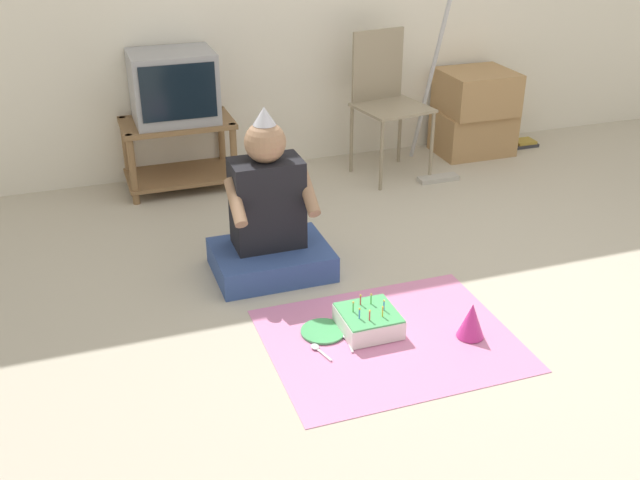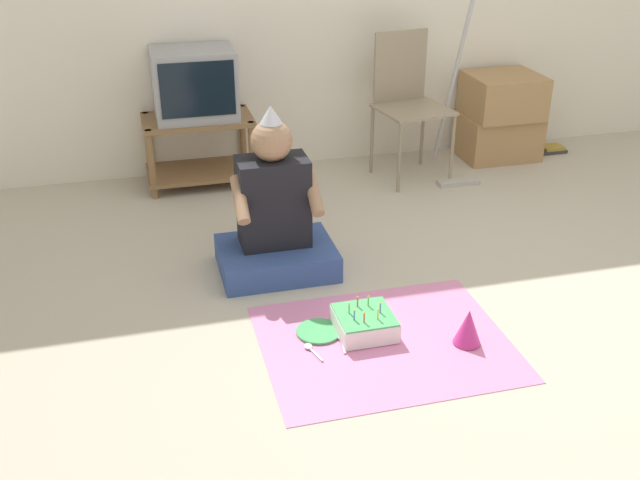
{
  "view_description": "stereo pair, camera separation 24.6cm",
  "coord_description": "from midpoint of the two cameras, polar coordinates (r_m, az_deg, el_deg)",
  "views": [
    {
      "loc": [
        -1.81,
        -2.75,
        1.92
      ],
      "look_at": [
        -0.79,
        0.18,
        0.35
      ],
      "focal_mm": 42.0,
      "sensor_mm": 36.0,
      "label": 1
    },
    {
      "loc": [
        -1.57,
        -2.83,
        1.92
      ],
      "look_at": [
        -0.79,
        0.18,
        0.35
      ],
      "focal_mm": 42.0,
      "sensor_mm": 36.0,
      "label": 2
    }
  ],
  "objects": [
    {
      "name": "party_cloth",
      "position": [
        3.39,
        3.28,
        -7.61
      ],
      "size": [
        1.09,
        0.89,
        0.01
      ],
      "color": "pink",
      "rests_on": "ground_plane"
    },
    {
      "name": "person_seated",
      "position": [
        3.84,
        -5.75,
        1.43
      ],
      "size": [
        0.59,
        0.45,
        0.88
      ],
      "color": "#334C8C",
      "rests_on": "ground_plane"
    },
    {
      "name": "plastic_spoon_near",
      "position": [
        3.38,
        -0.02,
        -7.53
      ],
      "size": [
        0.04,
        0.14,
        0.01
      ],
      "color": "white",
      "rests_on": "party_cloth"
    },
    {
      "name": "cardboard_box_stack",
      "position": [
        5.58,
        10.46,
        9.56
      ],
      "size": [
        0.54,
        0.45,
        0.6
      ],
      "color": "#A87F51",
      "rests_on": "ground_plane"
    },
    {
      "name": "dust_mop",
      "position": [
        5.09,
        7.27,
        8.86
      ],
      "size": [
        0.28,
        0.48,
        1.25
      ],
      "color": "#B2ADA3",
      "rests_on": "ground_plane"
    },
    {
      "name": "tv_stand",
      "position": [
        4.98,
        -12.11,
        6.86
      ],
      "size": [
        0.7,
        0.43,
        0.45
      ],
      "color": "olive",
      "rests_on": "ground_plane"
    },
    {
      "name": "ground_plane",
      "position": [
        3.78,
        10.41,
        -4.17
      ],
      "size": [
        16.0,
        16.0,
        0.0
      ],
      "primitive_type": "plane",
      "color": "#BCB29E"
    },
    {
      "name": "party_hat_blue",
      "position": [
        3.41,
        9.45,
        -6.09
      ],
      "size": [
        0.12,
        0.12,
        0.17
      ],
      "color": "#CC338C",
      "rests_on": "party_cloth"
    },
    {
      "name": "birthday_cake",
      "position": [
        3.42,
        1.64,
        -6.22
      ],
      "size": [
        0.26,
        0.26,
        0.15
      ],
      "color": "white",
      "rests_on": "party_cloth"
    },
    {
      "name": "plastic_spoon_far",
      "position": [
        3.32,
        -2.37,
        -8.31
      ],
      "size": [
        0.06,
        0.14,
        0.01
      ],
      "color": "white",
      "rests_on": "party_cloth"
    },
    {
      "name": "paper_plate",
      "position": [
        3.43,
        -1.84,
        -7.0
      ],
      "size": [
        0.21,
        0.21,
        0.01
      ],
      "color": "#4CB266",
      "rests_on": "party_cloth"
    },
    {
      "name": "tv",
      "position": [
        4.87,
        -12.57,
        11.33
      ],
      "size": [
        0.51,
        0.41,
        0.44
      ],
      "color": "#99999E",
      "rests_on": "tv_stand"
    },
    {
      "name": "folding_chair",
      "position": [
        5.07,
        3.61,
        11.08
      ],
      "size": [
        0.5,
        0.48,
        0.95
      ],
      "color": "gray",
      "rests_on": "ground_plane"
    },
    {
      "name": "book_pile",
      "position": [
        5.88,
        14.09,
        7.15
      ],
      "size": [
        0.2,
        0.14,
        0.05
      ],
      "color": "#333338",
      "rests_on": "ground_plane"
    }
  ]
}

